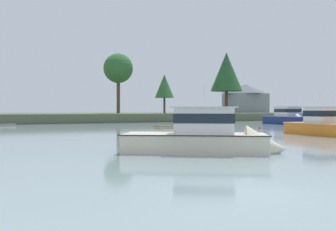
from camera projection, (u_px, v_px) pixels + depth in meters
ground_plane at (247, 194)px, 10.66m from camera, size 504.93×504.93×0.00m
far_shore_bank at (7, 117)px, 81.46m from camera, size 227.22×43.75×1.64m
cruiser_cream at (212, 142)px, 20.93m from camera, size 8.89×7.21×4.84m
dinghy_sand at (166, 128)px, 48.29m from camera, size 3.42×2.05×0.49m
dinghy_grey at (3, 125)px, 55.34m from camera, size 3.61×2.39×0.51m
cruiser_green at (186, 121)px, 65.59m from camera, size 6.72×9.10×4.71m
cruiser_navy at (290, 120)px, 62.52m from camera, size 5.12×11.18×5.31m
cruiser_orange at (325, 129)px, 35.03m from camera, size 3.14×8.53×4.73m
mooring_buoy_red at (260, 128)px, 48.47m from camera, size 0.34×0.34×0.39m
shore_tree_inland_c at (226, 72)px, 91.18m from camera, size 7.51×7.51×14.42m
shore_tree_far_right at (118, 69)px, 85.69m from camera, size 6.57×6.57×13.33m
shore_tree_left_mid at (164, 86)px, 83.03m from camera, size 4.13×4.13×8.44m
cottage_behind_trees at (246, 98)px, 107.71m from camera, size 12.22×7.46×7.96m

